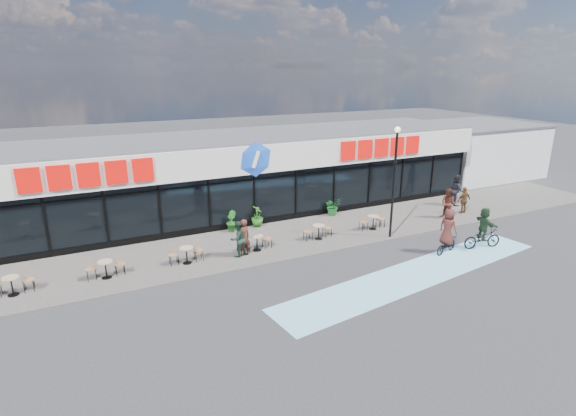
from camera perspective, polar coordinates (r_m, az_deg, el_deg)
The scene contains 22 objects.
ground at distance 18.93m, azimuth 3.77°, elevation -8.84°, with size 120.00×120.00×0.00m, color #28282B.
sidewalk at distance 22.59m, azimuth -1.85°, elevation -4.16°, with size 44.00×5.00×0.10m, color #58524E.
bike_lane at distance 20.01m, azimuth 16.07°, elevation -8.01°, with size 14.00×2.20×0.01m, color #75BADE.
building at distance 26.74m, azimuth -6.65°, elevation 4.33°, with size 30.60×6.57×4.75m.
neighbour_building at distance 39.24m, azimuth 22.50°, elevation 6.93°, with size 9.20×7.20×4.11m.
lamp_post at distance 22.58m, azimuth 13.36°, elevation 4.23°, with size 0.28×0.28×5.57m.
bistro_set_0 at distance 20.19m, azimuth -31.67°, elevation -8.12°, with size 1.54×0.62×0.90m.
bistro_set_1 at distance 20.01m, azimuth -22.17°, elevation -6.93°, with size 1.54×0.62×0.90m.
bistro_set_2 at distance 20.37m, azimuth -12.82°, elevation -5.57°, with size 1.54×0.62×0.90m.
bistro_set_3 at distance 21.26m, azimuth -4.06°, elevation -4.15°, with size 1.54×0.62×0.90m.
bistro_set_4 at distance 22.61m, azimuth 3.80°, elevation -2.80°, with size 1.54×0.62×0.90m.
bistro_set_5 at distance 24.34m, azimuth 10.64°, elevation -1.57°, with size 1.54×0.62×0.90m.
potted_plant_left at distance 23.70m, azimuth -7.25°, elevation -1.68°, with size 0.61×0.49×1.10m, color #1A5A19.
potted_plant_mid at distance 24.30m, azimuth -3.93°, elevation -1.03°, with size 0.64×0.64×1.15m, color #225317.
potted_plant_right at distance 26.24m, azimuth 5.70°, elevation 0.23°, with size 0.95×0.82×1.06m, color #185621.
patron_left at distance 20.54m, azimuth -5.67°, elevation -3.75°, with size 0.64×0.42×1.74m, color #412017.
patron_right at distance 20.49m, azimuth -6.36°, elevation -3.91°, with size 0.82×0.64×1.69m, color #192D23.
pedestrian_a at distance 26.98m, azimuth 19.67°, elevation 0.51°, with size 0.85×0.66×1.74m, color #431E17.
pedestrian_b at distance 29.82m, azimuth 20.61°, elevation 2.16°, with size 0.93×0.73×1.92m, color black.
pedestrian_c at distance 28.31m, azimuth 21.45°, elevation 0.92°, with size 0.93×0.39×1.58m, color #50341C.
cyclist_a at distance 23.47m, azimuth 23.52°, elevation -2.76°, with size 2.01×1.54×2.04m.
cyclist_b at distance 22.23m, azimuth 19.56°, elevation -3.26°, with size 1.61×0.95×2.15m.
Camera 1 is at (-8.46, -14.70, 8.41)m, focal length 28.00 mm.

